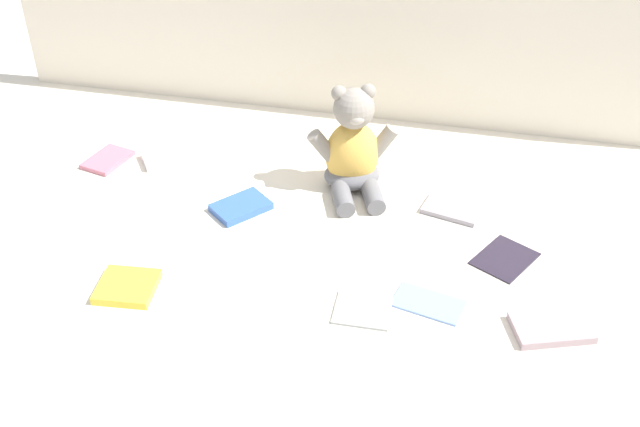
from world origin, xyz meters
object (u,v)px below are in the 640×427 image
(book_case_2, at_px, (452,209))
(book_case_5, at_px, (166,157))
(book_case_7, at_px, (127,287))
(book_case_8, at_px, (429,302))
(book_case_4, at_px, (505,258))
(book_case_0, at_px, (363,309))
(book_case_1, at_px, (552,328))
(book_case_6, at_px, (108,160))
(teddy_bear, at_px, (353,151))
(book_case_3, at_px, (241,207))

(book_case_2, bearing_deg, book_case_5, -81.11)
(book_case_2, xyz_separation_m, book_case_7, (-0.57, -0.39, 0.00))
(book_case_8, bearing_deg, book_case_4, 154.00)
(book_case_7, relative_size, book_case_8, 0.83)
(book_case_0, relative_size, book_case_1, 0.75)
(book_case_1, bearing_deg, book_case_8, -115.23)
(book_case_8, bearing_deg, book_case_6, -99.42)
(teddy_bear, height_order, book_case_2, teddy_bear)
(book_case_4, distance_m, book_case_6, 0.94)
(book_case_0, distance_m, book_case_7, 0.44)
(book_case_0, relative_size, book_case_7, 0.96)
(book_case_3, xyz_separation_m, book_case_6, (-0.36, 0.12, -0.00))
(book_case_4, xyz_separation_m, book_case_6, (-0.92, 0.16, 0.00))
(book_case_0, distance_m, book_case_6, 0.77)
(teddy_bear, bearing_deg, book_case_0, -96.79)
(teddy_bear, xyz_separation_m, book_case_0, (0.10, -0.40, -0.09))
(book_case_3, distance_m, book_case_4, 0.56)
(book_case_1, relative_size, book_case_4, 1.13)
(book_case_2, relative_size, book_case_6, 1.09)
(teddy_bear, bearing_deg, book_case_5, 158.57)
(book_case_3, bearing_deg, book_case_2, -127.75)
(book_case_1, height_order, book_case_4, book_case_1)
(book_case_4, relative_size, book_case_5, 1.14)
(book_case_7, bearing_deg, book_case_6, 24.36)
(book_case_0, distance_m, book_case_2, 0.37)
(book_case_1, relative_size, book_case_8, 1.07)
(teddy_bear, height_order, book_case_7, teddy_bear)
(book_case_1, relative_size, book_case_3, 1.17)
(book_case_3, bearing_deg, book_case_8, -166.15)
(book_case_0, height_order, book_case_3, book_case_3)
(book_case_0, bearing_deg, teddy_bear, 12.00)
(book_case_2, relative_size, book_case_3, 1.03)
(book_case_7, bearing_deg, book_case_8, -86.62)
(book_case_6, relative_size, book_case_7, 1.04)
(book_case_3, bearing_deg, teddy_bear, -106.29)
(book_case_7, bearing_deg, book_case_4, -75.45)
(book_case_2, bearing_deg, book_case_7, -42.02)
(book_case_5, height_order, book_case_6, book_case_5)
(teddy_bear, distance_m, book_case_6, 0.59)
(book_case_3, xyz_separation_m, book_case_5, (-0.23, 0.15, 0.00))
(teddy_bear, height_order, book_case_4, teddy_bear)
(book_case_6, relative_size, book_case_8, 0.87)
(book_case_1, distance_m, book_case_7, 0.78)
(book_case_1, distance_m, book_case_5, 0.96)
(book_case_3, relative_size, book_case_4, 0.97)
(book_case_4, bearing_deg, teddy_bear, -179.82)
(book_case_0, height_order, book_case_5, book_case_5)
(book_case_6, xyz_separation_m, book_case_7, (0.23, -0.41, 0.00))
(book_case_7, bearing_deg, book_case_2, -61.04)
(book_case_4, bearing_deg, book_case_6, -160.93)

